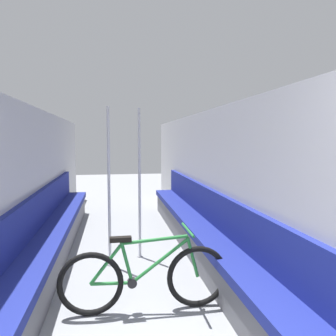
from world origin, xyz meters
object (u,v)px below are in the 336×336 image
object	(u,v)px
grab_pole_near	(109,189)
bench_seat_row_right	(204,236)
bicycle	(145,278)
grab_pole_far	(140,186)
bench_seat_row_left	(47,244)

from	to	relation	value
grab_pole_near	bench_seat_row_right	bearing A→B (deg)	0.68
bench_seat_row_right	bicycle	size ratio (longest dim) A/B	3.91
bench_seat_row_right	bicycle	world-z (taller)	bench_seat_row_right
bench_seat_row_right	grab_pole_far	xyz separation A→B (m)	(-0.85, 0.23, 0.68)
grab_pole_near	grab_pole_far	size ratio (longest dim) A/B	1.00
bench_seat_row_right	grab_pole_far	distance (m)	1.12
grab_pole_far	bicycle	bearing A→B (deg)	-92.78
bench_seat_row_left	grab_pole_far	xyz separation A→B (m)	(1.19, 0.23, 0.68)
bench_seat_row_left	bench_seat_row_right	size ratio (longest dim) A/B	1.00
bench_seat_row_left	bicycle	size ratio (longest dim) A/B	3.91
bench_seat_row_left	bicycle	distance (m)	1.66
bench_seat_row_right	bicycle	bearing A→B (deg)	-126.96
bicycle	grab_pole_near	bearing A→B (deg)	120.84
bench_seat_row_left	grab_pole_far	world-z (taller)	grab_pole_far
grab_pole_far	grab_pole_near	bearing A→B (deg)	-149.32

